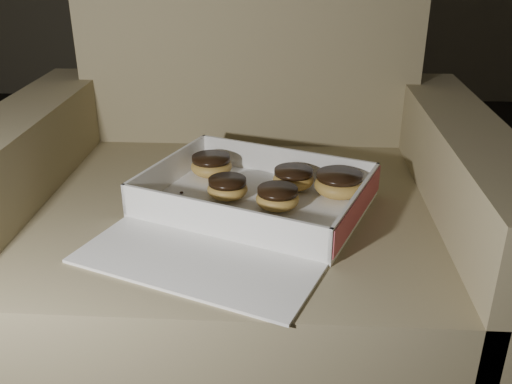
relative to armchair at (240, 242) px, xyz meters
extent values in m
plane|color=black|center=(0.30, -0.01, -0.32)|extent=(4.50, 4.50, 0.00)
cube|color=#8A7B58|center=(0.00, -0.05, -0.09)|extent=(0.77, 0.77, 0.45)
cube|color=#8A7B58|center=(0.00, 0.30, 0.41)|extent=(0.77, 0.15, 0.56)
cube|color=#8A7B58|center=(-0.42, -0.05, -0.02)|extent=(0.13, 0.77, 0.60)
cube|color=#8A7B58|center=(0.42, -0.05, -0.02)|extent=(0.13, 0.77, 0.60)
cube|color=white|center=(0.04, -0.09, 0.14)|extent=(0.46, 0.40, 0.01)
cube|color=white|center=(0.09, 0.03, 0.17)|extent=(0.36, 0.14, 0.06)
cube|color=white|center=(-0.01, -0.22, 0.17)|extent=(0.36, 0.14, 0.06)
cube|color=white|center=(-0.13, -0.03, 0.17)|extent=(0.11, 0.27, 0.06)
cube|color=white|center=(0.21, -0.16, 0.17)|extent=(0.11, 0.27, 0.06)
cube|color=#BA4A54|center=(0.22, -0.16, 0.17)|extent=(0.10, 0.26, 0.05)
cube|color=white|center=(-0.04, -0.30, 0.14)|extent=(0.41, 0.29, 0.01)
ellipsoid|color=gold|center=(0.11, -0.03, 0.16)|extent=(0.08, 0.08, 0.04)
cylinder|color=black|center=(0.11, -0.03, 0.18)|extent=(0.07, 0.07, 0.01)
ellipsoid|color=gold|center=(-0.06, 0.02, 0.16)|extent=(0.08, 0.08, 0.04)
cylinder|color=black|center=(-0.06, 0.02, 0.18)|extent=(0.08, 0.08, 0.01)
ellipsoid|color=gold|center=(0.08, -0.12, 0.16)|extent=(0.08, 0.08, 0.04)
cylinder|color=black|center=(0.08, -0.12, 0.18)|extent=(0.07, 0.07, 0.01)
ellipsoid|color=gold|center=(-0.01, -0.08, 0.16)|extent=(0.08, 0.08, 0.04)
cylinder|color=black|center=(-0.01, -0.08, 0.17)|extent=(0.07, 0.07, 0.01)
ellipsoid|color=gold|center=(0.19, -0.06, 0.16)|extent=(0.09, 0.09, 0.04)
cylinder|color=black|center=(0.19, -0.06, 0.18)|extent=(0.08, 0.08, 0.01)
ellipsoid|color=black|center=(0.07, -0.19, 0.14)|extent=(0.01, 0.01, 0.00)
ellipsoid|color=black|center=(-0.13, -0.12, 0.14)|extent=(0.01, 0.01, 0.00)
ellipsoid|color=black|center=(-0.09, -0.14, 0.14)|extent=(0.01, 0.01, 0.00)
ellipsoid|color=black|center=(-0.10, -0.07, 0.14)|extent=(0.01, 0.01, 0.00)
camera|label=1|loc=(0.09, -1.03, 0.60)|focal=40.00mm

